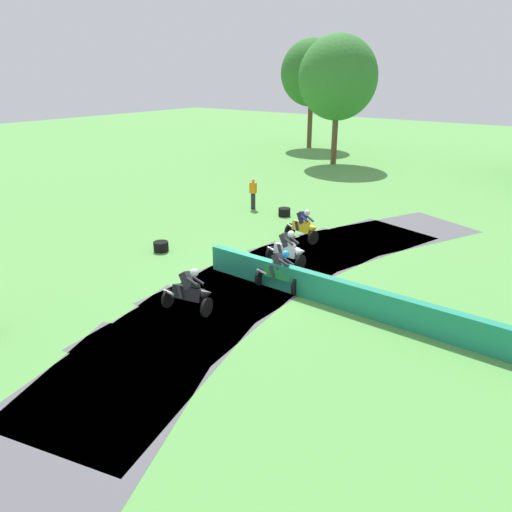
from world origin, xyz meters
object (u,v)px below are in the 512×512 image
at_px(motorcycle_lead_yellow, 304,226).
at_px(motorcycle_fourth_black, 190,291).
at_px(motorcycle_chase_white, 288,249).
at_px(track_marshal, 253,194).
at_px(tire_stack_near, 284,212).
at_px(tire_stack_mid_a, 161,246).
at_px(motorcycle_trailing_green, 281,271).

relative_size(motorcycle_lead_yellow, motorcycle_fourth_black, 1.02).
height_order(motorcycle_lead_yellow, motorcycle_fourth_black, motorcycle_lead_yellow).
distance_m(motorcycle_chase_white, track_marshal, 8.19).
xyz_separation_m(tire_stack_near, track_marshal, (-2.08, 0.11, 0.62)).
bearing_deg(motorcycle_fourth_black, motorcycle_chase_white, 86.13).
bearing_deg(tire_stack_mid_a, motorcycle_trailing_green, -0.97).
height_order(tire_stack_mid_a, track_marshal, track_marshal).
distance_m(motorcycle_lead_yellow, tire_stack_mid_a, 6.10).
height_order(motorcycle_chase_white, motorcycle_trailing_green, motorcycle_chase_white).
relative_size(motorcycle_lead_yellow, tire_stack_near, 2.83).
relative_size(motorcycle_chase_white, tire_stack_mid_a, 2.80).
bearing_deg(tire_stack_near, motorcycle_lead_yellow, -43.65).
xyz_separation_m(motorcycle_chase_white, motorcycle_trailing_green, (1.00, -1.90, -0.01)).
relative_size(motorcycle_lead_yellow, track_marshal, 1.05).
relative_size(motorcycle_chase_white, track_marshal, 1.04).
bearing_deg(track_marshal, motorcycle_trailing_green, -47.30).
xyz_separation_m(motorcycle_lead_yellow, tire_stack_near, (-2.80, 2.67, -0.46)).
bearing_deg(motorcycle_lead_yellow, motorcycle_chase_white, -69.35).
bearing_deg(motorcycle_lead_yellow, tire_stack_mid_a, -130.20).
bearing_deg(track_marshal, tire_stack_near, -3.01).
distance_m(motorcycle_chase_white, tire_stack_mid_a, 5.34).
distance_m(motorcycle_trailing_green, tire_stack_near, 8.88).
xyz_separation_m(motorcycle_chase_white, tire_stack_near, (-3.87, 5.52, -0.46)).
bearing_deg(motorcycle_trailing_green, motorcycle_chase_white, 117.71).
xyz_separation_m(motorcycle_lead_yellow, motorcycle_fourth_black, (0.74, -7.72, -0.02)).
height_order(motorcycle_chase_white, tire_stack_mid_a, motorcycle_chase_white).
bearing_deg(motorcycle_lead_yellow, motorcycle_fourth_black, -84.49).
relative_size(motorcycle_trailing_green, track_marshal, 1.03).
relative_size(tire_stack_near, tire_stack_mid_a, 1.00).
height_order(motorcycle_trailing_green, tire_stack_near, motorcycle_trailing_green).
bearing_deg(motorcycle_fourth_black, motorcycle_trailing_green, 65.86).
distance_m(tire_stack_near, tire_stack_mid_a, 7.40).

